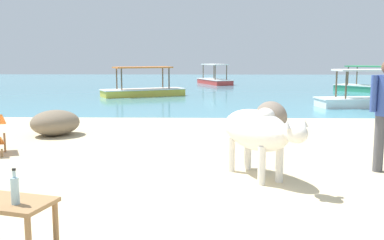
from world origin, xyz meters
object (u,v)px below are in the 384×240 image
object	(u,v)px
bottle	(15,190)
boat_red	(214,80)
cow	(257,131)
low_bench_table	(7,210)
boat_yellow	(143,90)
boat_white	(371,99)
boat_green	(371,86)

from	to	relation	value
bottle	boat_red	distance (m)	25.06
cow	low_bench_table	bearing A→B (deg)	-71.49
boat_yellow	boat_white	xyz separation A→B (m)	(8.41, -4.13, 0.00)
bottle	cow	bearing A→B (deg)	48.21
low_bench_table	boat_white	xyz separation A→B (m)	(7.41, 11.62, -0.14)
bottle	boat_yellow	world-z (taller)	boat_yellow
boat_white	boat_green	world-z (taller)	same
boat_yellow	cow	bearing A→B (deg)	-102.16
bottle	boat_yellow	xyz separation A→B (m)	(-1.11, 15.83, -0.33)
bottle	boat_red	bearing A→B (deg)	84.77
bottle	boat_green	distance (m)	20.87
bottle	boat_red	size ratio (longest dim) A/B	0.08
boat_green	boat_red	size ratio (longest dim) A/B	0.94
low_bench_table	boat_green	bearing A→B (deg)	76.85
boat_red	boat_white	bearing A→B (deg)	0.62
cow	boat_yellow	xyz separation A→B (m)	(-3.37, 13.31, -0.40)
cow	bottle	bearing A→B (deg)	-69.06
boat_white	cow	bearing A→B (deg)	-125.55
cow	bottle	distance (m)	3.39
cow	boat_white	size ratio (longest dim) A/B	0.45
bottle	boat_white	bearing A→B (deg)	58.06
boat_white	boat_green	bearing A→B (deg)	62.27
boat_white	boat_red	size ratio (longest dim) A/B	0.98
boat_green	boat_red	world-z (taller)	same
bottle	boat_yellow	size ratio (longest dim) A/B	0.08
boat_white	boat_red	bearing A→B (deg)	103.94
low_bench_table	boat_red	distance (m)	24.98
boat_yellow	bottle	bearing A→B (deg)	-112.36
bottle	boat_yellow	distance (m)	15.88
cow	bottle	size ratio (longest dim) A/B	5.79
low_bench_table	boat_white	size ratio (longest dim) A/B	0.22
boat_yellow	boat_green	size ratio (longest dim) A/B	1.05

